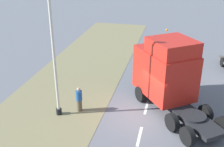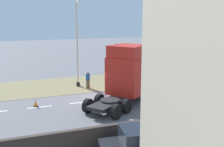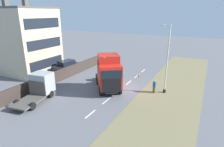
{
  "view_description": "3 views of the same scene",
  "coord_description": "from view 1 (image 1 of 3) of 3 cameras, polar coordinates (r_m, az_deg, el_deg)",
  "views": [
    {
      "loc": [
        1.42,
        -14.99,
        9.48
      ],
      "look_at": [
        -2.57,
        1.99,
        1.66
      ],
      "focal_mm": 45.0,
      "sensor_mm": 36.0,
      "label": 1
    },
    {
      "loc": [
        20.91,
        -7.54,
        6.81
      ],
      "look_at": [
        -1.48,
        0.93,
        1.84
      ],
      "focal_mm": 45.0,
      "sensor_mm": 36.0,
      "label": 2
    },
    {
      "loc": [
        -9.3,
        20.55,
        9.43
      ],
      "look_at": [
        0.45,
        1.9,
        2.51
      ],
      "focal_mm": 30.0,
      "sensor_mm": 36.0,
      "label": 3
    }
  ],
  "objects": [
    {
      "name": "lamp_post",
      "position": [
        16.3,
        -11.47,
        3.11
      ],
      "size": [
        1.29,
        0.34,
        8.15
      ],
      "color": "black",
      "rests_on": "ground"
    },
    {
      "name": "ground_plane",
      "position": [
        17.79,
        6.66,
        -8.24
      ],
      "size": [
        120.0,
        120.0,
        0.0
      ],
      "primitive_type": "plane",
      "color": "slate",
      "rests_on": "ground"
    },
    {
      "name": "lane_markings",
      "position": [
        17.21,
        6.37,
        -9.46
      ],
      "size": [
        0.16,
        17.8,
        0.0
      ],
      "color": "white",
      "rests_on": "ground"
    },
    {
      "name": "pedestrian",
      "position": [
        17.75,
        -6.7,
        -5.32
      ],
      "size": [
        0.39,
        0.39,
        1.64
      ],
      "color": "brown",
      "rests_on": "ground"
    },
    {
      "name": "lorry_cab",
      "position": [
        17.93,
        11.16,
        0.06
      ],
      "size": [
        6.07,
        6.89,
        4.72
      ],
      "rotation": [
        0.0,
        0.0,
        0.64
      ],
      "color": "black",
      "rests_on": "ground"
    },
    {
      "name": "grass_verge",
      "position": [
        19.22,
        -11.46,
        -5.92
      ],
      "size": [
        7.0,
        44.0,
        0.01
      ],
      "color": "olive",
      "rests_on": "ground"
    }
  ]
}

